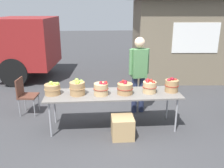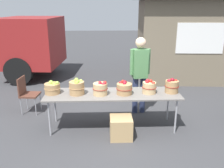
# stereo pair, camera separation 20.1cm
# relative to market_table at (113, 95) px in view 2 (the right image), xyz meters

# --- Properties ---
(ground_plane) EXTENTS (40.00, 40.00, 0.00)m
(ground_plane) POSITION_rel_market_table_xyz_m (0.00, 0.00, -0.71)
(ground_plane) COLOR #38383A
(market_table) EXTENTS (2.70, 0.76, 0.75)m
(market_table) POSITION_rel_market_table_xyz_m (0.00, 0.00, 0.00)
(market_table) COLOR slate
(market_table) RESTS_ON ground
(apple_basket_green_0) EXTENTS (0.32, 0.32, 0.26)m
(apple_basket_green_0) POSITION_rel_market_table_xyz_m (-1.20, 0.05, 0.15)
(apple_basket_green_0) COLOR #A87F51
(apple_basket_green_0) RESTS_ON market_table
(apple_basket_green_1) EXTENTS (0.32, 0.32, 0.31)m
(apple_basket_green_1) POSITION_rel_market_table_xyz_m (-0.71, -0.01, 0.18)
(apple_basket_green_1) COLOR #A87F51
(apple_basket_green_1) RESTS_ON market_table
(apple_basket_red_0) EXTENTS (0.30, 0.30, 0.29)m
(apple_basket_red_0) POSITION_rel_market_table_xyz_m (-0.24, -0.07, 0.17)
(apple_basket_red_0) COLOR tan
(apple_basket_red_0) RESTS_ON market_table
(apple_basket_red_1) EXTENTS (0.32, 0.32, 0.27)m
(apple_basket_red_1) POSITION_rel_market_table_xyz_m (0.23, -0.04, 0.15)
(apple_basket_red_1) COLOR #A87F51
(apple_basket_red_1) RESTS_ON market_table
(apple_basket_red_2) EXTENTS (0.29, 0.29, 0.28)m
(apple_basket_red_2) POSITION_rel_market_table_xyz_m (0.73, -0.01, 0.17)
(apple_basket_red_2) COLOR tan
(apple_basket_red_2) RESTS_ON market_table
(apple_basket_red_3) EXTENTS (0.28, 0.28, 0.30)m
(apple_basket_red_3) POSITION_rel_market_table_xyz_m (1.20, 0.01, 0.18)
(apple_basket_red_3) COLOR #A87F51
(apple_basket_red_3) RESTS_ON market_table
(vendor_adult) EXTENTS (0.46, 0.28, 1.77)m
(vendor_adult) POSITION_rel_market_table_xyz_m (0.65, 0.72, 0.33)
(vendor_adult) COLOR #262D4C
(vendor_adult) RESTS_ON ground
(food_kiosk) EXTENTS (3.69, 3.14, 2.74)m
(food_kiosk) POSITION_rel_market_table_xyz_m (2.61, 3.75, 0.67)
(food_kiosk) COLOR #726651
(food_kiosk) RESTS_ON ground
(folding_chair) EXTENTS (0.44, 0.44, 0.86)m
(folding_chair) POSITION_rel_market_table_xyz_m (-1.97, 0.82, -0.21)
(folding_chair) COLOR brown
(folding_chair) RESTS_ON ground
(produce_crate) EXTENTS (0.42, 0.42, 0.42)m
(produce_crate) POSITION_rel_market_table_xyz_m (0.14, -0.43, -0.50)
(produce_crate) COLOR tan
(produce_crate) RESTS_ON ground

